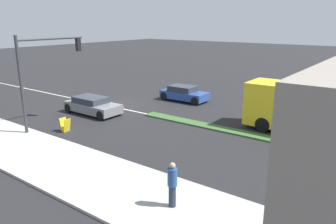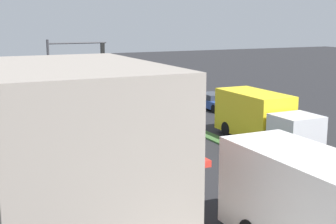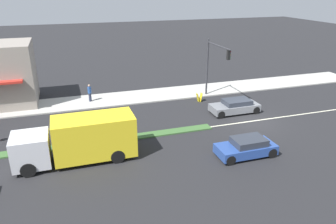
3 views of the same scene
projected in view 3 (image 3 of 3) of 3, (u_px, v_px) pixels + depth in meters
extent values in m
plane|color=#232326|center=(20.00, 153.00, 22.10)|extent=(160.00, 160.00, 0.00)
cube|color=#B2AFA8|center=(23.00, 108.00, 29.90)|extent=(4.00, 73.00, 0.12)
cube|color=beige|center=(253.00, 121.00, 27.31)|extent=(0.16, 60.00, 0.01)
cylinder|color=#333338|center=(207.00, 67.00, 32.67)|extent=(0.18, 0.18, 5.60)
cylinder|color=#333338|center=(219.00, 46.00, 29.77)|extent=(4.50, 0.12, 0.12)
cube|color=black|center=(228.00, 55.00, 28.20)|extent=(0.28, 0.24, 0.84)
sphere|color=red|center=(230.00, 52.00, 28.14)|extent=(0.18, 0.18, 0.18)
sphere|color=gold|center=(230.00, 55.00, 28.24)|extent=(0.18, 0.18, 0.18)
sphere|color=green|center=(230.00, 58.00, 28.34)|extent=(0.18, 0.18, 0.18)
cylinder|color=#282D42|center=(90.00, 97.00, 31.44)|extent=(0.26, 0.26, 0.80)
cylinder|color=#284C8C|center=(89.00, 90.00, 31.18)|extent=(0.34, 0.34, 0.65)
sphere|color=tan|center=(89.00, 86.00, 31.02)|extent=(0.22, 0.22, 0.22)
cube|color=yellow|center=(201.00, 97.00, 31.74)|extent=(0.45, 0.21, 0.84)
cube|color=yellow|center=(198.00, 98.00, 31.65)|extent=(0.45, 0.21, 0.84)
cube|color=silver|center=(31.00, 150.00, 19.99)|extent=(2.28, 2.20, 1.90)
cube|color=yellow|center=(94.00, 136.00, 20.98)|extent=(2.40, 5.10, 2.60)
cylinder|color=black|center=(28.00, 170.00, 19.26)|extent=(0.28, 0.90, 0.90)
cylinder|color=black|center=(30.00, 153.00, 21.17)|extent=(0.28, 0.90, 0.90)
cylinder|color=black|center=(118.00, 156.00, 20.79)|extent=(0.28, 0.90, 0.90)
cylinder|color=black|center=(112.00, 142.00, 22.70)|extent=(0.28, 0.90, 0.90)
cube|color=#284793|center=(246.00, 149.00, 21.62)|extent=(1.76, 3.92, 0.62)
cube|color=#2D333D|center=(249.00, 141.00, 21.49)|extent=(1.50, 2.15, 0.45)
cylinder|color=black|center=(230.00, 160.00, 20.55)|extent=(0.22, 0.67, 0.67)
cylinder|color=black|center=(219.00, 149.00, 21.93)|extent=(0.22, 0.67, 0.67)
cylinder|color=black|center=(272.00, 153.00, 21.43)|extent=(0.22, 0.67, 0.67)
cylinder|color=black|center=(259.00, 143.00, 22.81)|extent=(0.22, 0.67, 0.67)
cube|color=slate|center=(234.00, 108.00, 28.90)|extent=(1.85, 4.27, 0.61)
cube|color=#2D333D|center=(237.00, 102.00, 28.78)|extent=(1.57, 2.35, 0.41)
cylinder|color=black|center=(221.00, 115.00, 27.74)|extent=(0.22, 0.66, 0.66)
cylinder|color=black|center=(213.00, 108.00, 29.20)|extent=(0.22, 0.66, 0.66)
cylinder|color=black|center=(256.00, 110.00, 28.72)|extent=(0.22, 0.66, 0.66)
cylinder|color=black|center=(246.00, 104.00, 30.18)|extent=(0.22, 0.66, 0.66)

